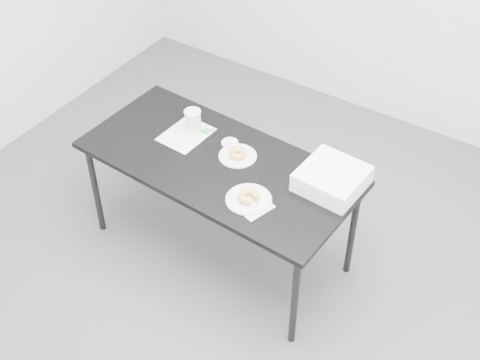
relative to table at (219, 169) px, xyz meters
The scene contains 13 objects.
floor 0.68m from the table, 55.89° to the right, with size 4.00×4.00×0.00m, color #4D4E52.
table is the anchor object (origin of this frame).
scorecard 0.32m from the table, 161.62° to the left, with size 0.23×0.29×0.00m, color white.
logo_patch 0.29m from the table, 139.00° to the left, with size 0.05×0.05×0.00m, color #39922A.
pen 0.30m from the table, 142.98° to the left, with size 0.01×0.01×0.14m, color #0D996D.
napkin 0.40m from the table, 28.96° to the right, with size 0.17×0.17×0.00m, color white.
plate_near 0.36m from the table, 28.88° to the right, with size 0.24×0.24×0.01m, color white.
donut_near 0.36m from the table, 28.88° to the right, with size 0.11×0.11×0.04m, color gold.
plate_far 0.13m from the table, 55.91° to the left, with size 0.22×0.22×0.01m, color white.
donut_far 0.14m from the table, 55.91° to the left, with size 0.10×0.10×0.03m, color gold.
coffee_cup 0.35m from the table, 151.34° to the left, with size 0.09×0.09×0.14m, color white.
cup_lid 0.18m from the table, 101.29° to the left, with size 0.10×0.10×0.01m, color silver.
bakery_box 0.65m from the table, 14.63° to the left, with size 0.33×0.33×0.11m, color white.
Camera 1 is at (1.56, -2.18, 3.13)m, focal length 50.00 mm.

